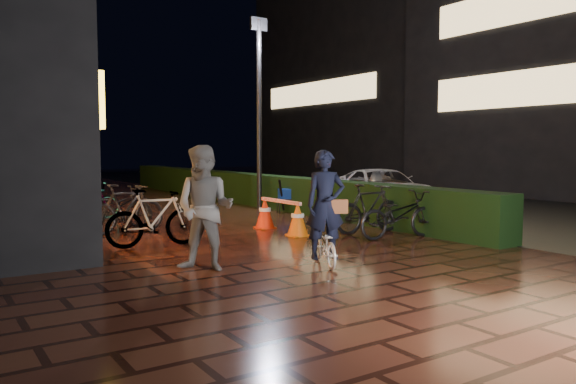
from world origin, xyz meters
TOP-DOWN VIEW (x-y plane):
  - ground at (0.00, 0.00)m, footprint 80.00×80.00m
  - asphalt_road at (9.00, 5.00)m, footprint 11.00×60.00m
  - hedge at (3.30, 8.00)m, footprint 0.70×20.00m
  - bystander_person at (-2.27, -0.64)m, footprint 1.16×1.17m
  - van at (5.48, 3.89)m, footprint 3.40×4.83m
  - far_buildings at (17.23, 9.61)m, footprint 9.08×31.00m
  - lamp_post_hedge at (2.66, 6.18)m, footprint 0.54×0.15m
  - lamp_post_sf at (-2.33, 7.94)m, footprint 0.48×0.22m
  - cyclist at (-0.54, -1.33)m, footprint 0.88×1.35m
  - traffic_barrier at (0.79, 2.05)m, footprint 0.46×1.80m
  - cart_assembly at (2.87, 5.06)m, footprint 0.69×0.59m
  - parked_bikes_storefront at (-2.26, 4.16)m, footprint 2.14×5.35m
  - parked_bikes_hedge at (2.29, 0.32)m, footprint 1.96×1.55m

SIDE VIEW (x-z plane):
  - ground at x=0.00m, z-range 0.00..0.00m
  - asphalt_road at x=9.00m, z-range 0.00..0.01m
  - traffic_barrier at x=0.79m, z-range 0.00..0.72m
  - hedge at x=3.30m, z-range 0.00..1.00m
  - cart_assembly at x=2.87m, z-range 0.01..0.99m
  - parked_bikes_storefront at x=-2.26m, z-range -0.03..1.06m
  - parked_bikes_hedge at x=2.29m, z-range -0.03..1.06m
  - van at x=5.48m, z-range 0.01..1.23m
  - cyclist at x=-0.54m, z-range -0.24..1.59m
  - bystander_person at x=-2.27m, z-range 0.00..1.90m
  - lamp_post_sf at x=-2.33m, z-range 0.26..5.35m
  - lamp_post_hedge at x=2.66m, z-range 0.28..5.96m
  - far_buildings at x=17.23m, z-range -0.53..13.47m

